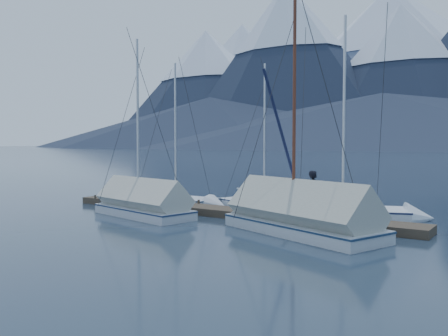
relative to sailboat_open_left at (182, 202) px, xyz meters
The scene contains 9 objects.
ground 5.62m from the sailboat_open_left, 44.01° to the right, with size 1000.00×1000.00×0.00m, color #162232.
dock 4.47m from the sailboat_open_left, 25.23° to the right, with size 18.00×1.50×0.54m.
mooring_posts 4.03m from the sailboat_open_left, 28.27° to the right, with size 15.12×1.52×0.35m.
sailboat_open_left is the anchor object (origin of this frame).
sailboat_open_mid 5.13m from the sailboat_open_left, ahead, with size 6.23×3.87×7.99m.
sailboat_open_right 9.37m from the sailboat_open_left, ahead, with size 7.68×4.64×9.82m.
sailboat_covered_near 9.19m from the sailboat_open_left, 24.47° to the right, with size 7.76×4.65×9.67m.
sailboat_covered_far 4.16m from the sailboat_open_left, 80.93° to the right, with size 6.58×3.16×8.87m.
person 8.49m from the sailboat_open_left, 10.01° to the right, with size 0.68×0.44×1.86m, color black.
Camera 1 is at (12.21, -16.01, 3.34)m, focal length 38.00 mm.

